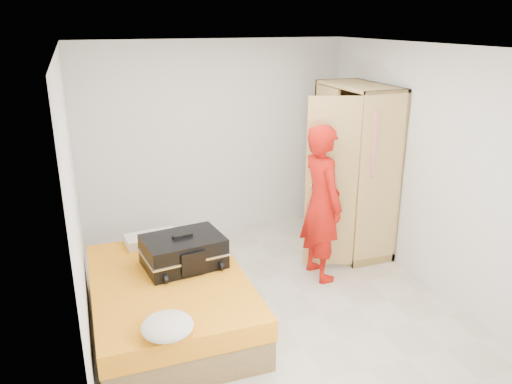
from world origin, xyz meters
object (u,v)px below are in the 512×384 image
object	(u,v)px
wardrobe	(352,174)
suitcase	(183,252)
bed	(170,301)
round_cushion	(167,326)
person	(321,203)

from	to	relation	value
wardrobe	suitcase	size ratio (longest dim) A/B	2.47
bed	round_cushion	size ratio (longest dim) A/B	4.93
wardrobe	person	distance (m)	0.90
bed	suitcase	distance (m)	0.49
wardrobe	person	xyz separation A→B (m)	(-0.70, -0.55, -0.11)
round_cushion	bed	bearing A→B (deg)	79.25
person	round_cushion	xyz separation A→B (m)	(-1.97, -1.30, -0.31)
suitcase	round_cushion	xyz separation A→B (m)	(-0.36, -1.11, -0.07)
person	round_cushion	bearing A→B (deg)	119.25
bed	person	distance (m)	1.96
suitcase	round_cushion	world-z (taller)	suitcase
bed	suitcase	size ratio (longest dim) A/B	2.38
bed	round_cushion	xyz separation A→B (m)	(-0.17, -0.89, 0.33)
wardrobe	person	world-z (taller)	wardrobe
suitcase	round_cushion	bearing A→B (deg)	-115.91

